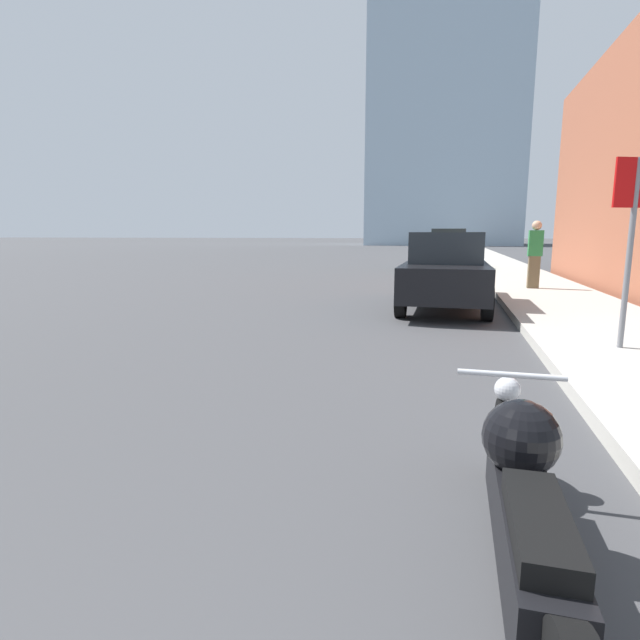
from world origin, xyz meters
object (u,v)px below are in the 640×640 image
(motorcycle, at_px, (524,502))
(parked_car_green, at_px, (447,250))
(pedestrian, at_px, (535,253))
(parked_car_silver, at_px, (449,245))
(stop_sign, at_px, (633,221))
(parked_car_black, at_px, (446,270))

(motorcycle, bearing_deg, parked_car_green, 91.87)
(pedestrian, bearing_deg, parked_car_silver, 96.12)
(stop_sign, bearing_deg, parked_car_black, 119.41)
(motorcycle, height_order, parked_car_black, parked_car_black)
(parked_car_black, distance_m, parked_car_silver, 23.89)
(parked_car_green, bearing_deg, parked_car_black, -90.93)
(stop_sign, xyz_separation_m, pedestrian, (0.06, 7.45, -0.67))
(parked_car_black, relative_size, parked_car_green, 1.10)
(motorcycle, height_order, stop_sign, stop_sign)
(motorcycle, height_order, parked_car_silver, parked_car_silver)
(motorcycle, distance_m, pedestrian, 12.41)
(parked_car_silver, bearing_deg, parked_car_black, -88.17)
(parked_car_black, height_order, parked_car_silver, parked_car_silver)
(motorcycle, xyz_separation_m, parked_car_green, (-0.40, 20.96, 0.52))
(parked_car_silver, distance_m, stop_sign, 27.96)
(pedestrian, bearing_deg, stop_sign, -90.48)
(parked_car_green, distance_m, pedestrian, 9.02)
(parked_car_green, relative_size, parked_car_silver, 0.92)
(stop_sign, height_order, pedestrian, stop_sign)
(parked_car_black, relative_size, stop_sign, 1.92)
(motorcycle, bearing_deg, parked_car_black, 93.49)
(motorcycle, height_order, parked_car_green, parked_car_green)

